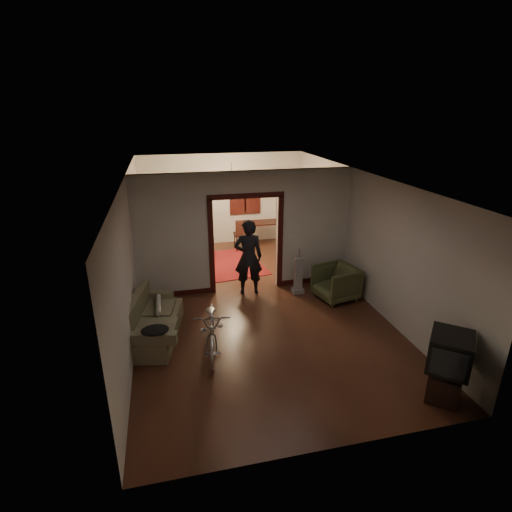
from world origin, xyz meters
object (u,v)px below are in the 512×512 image
object	(u,v)px
person	(248,257)
locker	(187,221)
sofa	(154,318)
armchair	(336,283)
bicycle	(213,327)
desk	(265,234)

from	to	relation	value
person	locker	distance (m)	3.56
sofa	locker	world-z (taller)	locker
sofa	armchair	world-z (taller)	sofa
bicycle	locker	bearing A→B (deg)	97.52
sofa	bicycle	distance (m)	1.21
bicycle	armchair	xyz separation A→B (m)	(2.96, 1.38, -0.06)
desk	armchair	bearing A→B (deg)	-75.02
sofa	desk	xyz separation A→B (m)	(3.35, 4.69, -0.03)
bicycle	armchair	world-z (taller)	bicycle
bicycle	locker	distance (m)	5.50
locker	desk	xyz separation A→B (m)	(2.38, -0.15, -0.52)
armchair	person	size ratio (longest dim) A/B	0.48
armchair	desk	bearing A→B (deg)	176.84
person	bicycle	bearing A→B (deg)	69.90
sofa	bicycle	xyz separation A→B (m)	(1.03, -0.64, 0.04)
desk	sofa	bearing A→B (deg)	-119.66
bicycle	person	size ratio (longest dim) A/B	0.97
desk	locker	bearing A→B (deg)	-177.80
locker	sofa	bearing A→B (deg)	-90.88
person	sofa	bearing A→B (deg)	42.33
sofa	armchair	size ratio (longest dim) A/B	2.09
armchair	person	world-z (taller)	person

